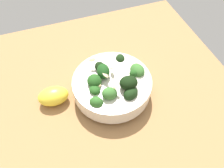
# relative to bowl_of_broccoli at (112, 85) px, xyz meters

# --- Properties ---
(ground_plane) EXTENTS (0.72, 0.72, 0.03)m
(ground_plane) POSITION_rel_bowl_of_broccoli_xyz_m (-0.02, 0.02, -0.05)
(ground_plane) COLOR #996D42
(bowl_of_broccoli) EXTENTS (0.20, 0.20, 0.10)m
(bowl_of_broccoli) POSITION_rel_bowl_of_broccoli_xyz_m (0.00, 0.00, 0.00)
(bowl_of_broccoli) COLOR silver
(bowl_of_broccoli) RESTS_ON ground_plane
(lemon_wedge) EXTENTS (0.06, 0.08, 0.05)m
(lemon_wedge) POSITION_rel_bowl_of_broccoli_xyz_m (0.03, 0.15, -0.02)
(lemon_wedge) COLOR yellow
(lemon_wedge) RESTS_ON ground_plane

